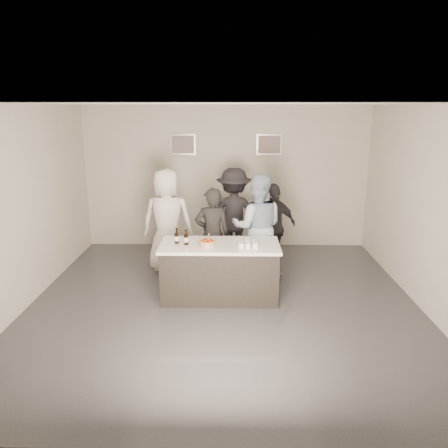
{
  "coord_description": "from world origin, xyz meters",
  "views": [
    {
      "loc": [
        0.12,
        -6.23,
        2.97
      ],
      "look_at": [
        0.0,
        0.5,
        1.15
      ],
      "focal_mm": 35.0,
      "sensor_mm": 36.0,
      "label": 1
    }
  ],
  "objects_px": {
    "person_main_black": "(213,235)",
    "person_guest_right": "(273,227)",
    "bar_counter": "(220,271)",
    "beer_bottle_a": "(177,236)",
    "person_main_blue": "(258,227)",
    "beer_bottle_b": "(186,237)",
    "person_guest_back": "(234,215)",
    "person_guest_left": "(167,220)",
    "cake": "(207,244)"
  },
  "relations": [
    {
      "from": "cake",
      "to": "person_guest_right",
      "type": "height_order",
      "value": "person_guest_right"
    },
    {
      "from": "beer_bottle_a",
      "to": "person_main_black",
      "type": "relative_size",
      "value": 0.16
    },
    {
      "from": "bar_counter",
      "to": "person_guest_left",
      "type": "bearing_deg",
      "value": 128.65
    },
    {
      "from": "bar_counter",
      "to": "beer_bottle_a",
      "type": "relative_size",
      "value": 7.15
    },
    {
      "from": "bar_counter",
      "to": "person_guest_left",
      "type": "xyz_separation_m",
      "value": [
        -0.99,
        1.24,
        0.5
      ]
    },
    {
      "from": "person_main_blue",
      "to": "beer_bottle_b",
      "type": "bearing_deg",
      "value": 42.0
    },
    {
      "from": "bar_counter",
      "to": "person_main_blue",
      "type": "height_order",
      "value": "person_main_blue"
    },
    {
      "from": "beer_bottle_b",
      "to": "person_guest_left",
      "type": "bearing_deg",
      "value": 110.12
    },
    {
      "from": "cake",
      "to": "person_main_blue",
      "type": "bearing_deg",
      "value": 49.41
    },
    {
      "from": "bar_counter",
      "to": "cake",
      "type": "relative_size",
      "value": 7.83
    },
    {
      "from": "person_main_blue",
      "to": "person_guest_back",
      "type": "height_order",
      "value": "person_main_blue"
    },
    {
      "from": "bar_counter",
      "to": "person_guest_right",
      "type": "relative_size",
      "value": 1.14
    },
    {
      "from": "beer_bottle_b",
      "to": "person_guest_right",
      "type": "height_order",
      "value": "person_guest_right"
    },
    {
      "from": "beer_bottle_a",
      "to": "person_guest_back",
      "type": "height_order",
      "value": "person_guest_back"
    },
    {
      "from": "person_main_black",
      "to": "person_guest_right",
      "type": "bearing_deg",
      "value": -157.99
    },
    {
      "from": "cake",
      "to": "beer_bottle_a",
      "type": "height_order",
      "value": "beer_bottle_a"
    },
    {
      "from": "beer_bottle_b",
      "to": "person_main_blue",
      "type": "distance_m",
      "value": 1.47
    },
    {
      "from": "person_guest_right",
      "to": "person_guest_back",
      "type": "relative_size",
      "value": 0.89
    },
    {
      "from": "cake",
      "to": "person_guest_right",
      "type": "bearing_deg",
      "value": 50.77
    },
    {
      "from": "beer_bottle_b",
      "to": "person_main_black",
      "type": "bearing_deg",
      "value": 64.08
    },
    {
      "from": "bar_counter",
      "to": "person_main_black",
      "type": "distance_m",
      "value": 0.82
    },
    {
      "from": "bar_counter",
      "to": "person_main_blue",
      "type": "xyz_separation_m",
      "value": [
        0.64,
        0.85,
        0.49
      ]
    },
    {
      "from": "person_guest_left",
      "to": "person_main_black",
      "type": "bearing_deg",
      "value": 149.34
    },
    {
      "from": "cake",
      "to": "beer_bottle_a",
      "type": "distance_m",
      "value": 0.5
    },
    {
      "from": "person_main_black",
      "to": "person_main_blue",
      "type": "distance_m",
      "value": 0.8
    },
    {
      "from": "person_guest_back",
      "to": "beer_bottle_a",
      "type": "bearing_deg",
      "value": 60.49
    },
    {
      "from": "beer_bottle_b",
      "to": "person_guest_left",
      "type": "relative_size",
      "value": 0.14
    },
    {
      "from": "cake",
      "to": "person_guest_back",
      "type": "distance_m",
      "value": 1.97
    },
    {
      "from": "beer_bottle_a",
      "to": "person_guest_back",
      "type": "relative_size",
      "value": 0.14
    },
    {
      "from": "bar_counter",
      "to": "cake",
      "type": "height_order",
      "value": "cake"
    },
    {
      "from": "bar_counter",
      "to": "person_guest_back",
      "type": "relative_size",
      "value": 1.01
    },
    {
      "from": "person_main_black",
      "to": "person_guest_right",
      "type": "height_order",
      "value": "person_main_black"
    },
    {
      "from": "bar_counter",
      "to": "person_main_black",
      "type": "xyz_separation_m",
      "value": [
        -0.14,
        0.72,
        0.38
      ]
    },
    {
      "from": "beer_bottle_b",
      "to": "beer_bottle_a",
      "type": "bearing_deg",
      "value": 159.25
    },
    {
      "from": "cake",
      "to": "person_guest_back",
      "type": "relative_size",
      "value": 0.13
    },
    {
      "from": "person_main_black",
      "to": "person_guest_back",
      "type": "bearing_deg",
      "value": -114.04
    },
    {
      "from": "person_guest_left",
      "to": "cake",
      "type": "bearing_deg",
      "value": 122.04
    },
    {
      "from": "bar_counter",
      "to": "cake",
      "type": "xyz_separation_m",
      "value": [
        -0.18,
        -0.11,
        0.49
      ]
    },
    {
      "from": "person_guest_left",
      "to": "person_guest_right",
      "type": "height_order",
      "value": "person_guest_left"
    },
    {
      "from": "beer_bottle_b",
      "to": "person_guest_right",
      "type": "distance_m",
      "value": 2.0
    },
    {
      "from": "person_guest_back",
      "to": "person_guest_right",
      "type": "bearing_deg",
      "value": 140.24
    },
    {
      "from": "bar_counter",
      "to": "person_guest_left",
      "type": "distance_m",
      "value": 1.67
    },
    {
      "from": "beer_bottle_a",
      "to": "beer_bottle_b",
      "type": "xyz_separation_m",
      "value": [
        0.15,
        -0.06,
        0.0
      ]
    },
    {
      "from": "person_main_black",
      "to": "person_guest_back",
      "type": "relative_size",
      "value": 0.9
    },
    {
      "from": "beer_bottle_b",
      "to": "person_guest_back",
      "type": "height_order",
      "value": "person_guest_back"
    },
    {
      "from": "bar_counter",
      "to": "beer_bottle_a",
      "type": "xyz_separation_m",
      "value": [
        -0.67,
        0.0,
        0.58
      ]
    },
    {
      "from": "beer_bottle_a",
      "to": "person_main_blue",
      "type": "bearing_deg",
      "value": 33.08
    },
    {
      "from": "bar_counter",
      "to": "person_main_black",
      "type": "height_order",
      "value": "person_main_black"
    },
    {
      "from": "beer_bottle_b",
      "to": "person_main_blue",
      "type": "height_order",
      "value": "person_main_blue"
    },
    {
      "from": "cake",
      "to": "bar_counter",
      "type": "bearing_deg",
      "value": 29.94
    }
  ]
}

